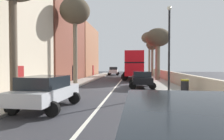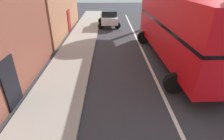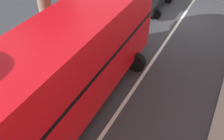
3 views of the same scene
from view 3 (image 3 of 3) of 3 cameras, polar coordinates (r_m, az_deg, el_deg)
name	(u,v)px [view 3 (image 3 of 3)]	position (r m, az deg, el deg)	size (l,w,h in m)	color
ground_plane	(182,18)	(17.59, 16.59, 12.00)	(84.00, 84.00, 0.00)	#333338
road_centre_line	(182,18)	(17.59, 16.59, 12.01)	(0.16, 54.00, 0.01)	silver
sidewalk_right	(120,3)	(19.00, 1.93, 15.93)	(2.60, 60.00, 0.12)	#9E998E
double_decker_bus	(69,66)	(8.75, -10.44, 0.87)	(3.75, 10.63, 4.06)	red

